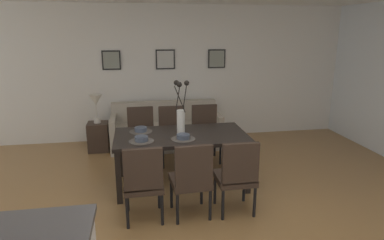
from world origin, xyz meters
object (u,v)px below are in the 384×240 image
at_px(dining_chair_far_left, 192,177).
at_px(bowl_near_right, 141,129).
at_px(side_table, 98,137).
at_px(framed_picture_right, 217,59).
at_px(dining_table, 181,139).
at_px(dining_chair_mid_left, 237,174).
at_px(framed_picture_left, 111,60).
at_px(dining_chair_mid_right, 206,130).
at_px(sofa, 166,131).
at_px(dining_chair_far_right, 173,132).
at_px(table_lamp, 96,102).
at_px(bowl_near_left, 141,138).
at_px(dining_chair_near_left, 143,180).
at_px(bowl_far_left, 183,136).
at_px(dining_chair_near_right, 141,133).
at_px(centerpiece_vase, 181,114).
at_px(framed_picture_center, 165,59).

bearing_deg(dining_chair_far_left, bowl_near_right, 116.07).
relative_size(side_table, framed_picture_right, 1.43).
bearing_deg(side_table, dining_table, -51.41).
distance_m(dining_chair_mid_left, framed_picture_left, 3.59).
bearing_deg(dining_chair_mid_right, sofa, 126.01).
distance_m(dining_chair_far_right, table_lamp, 1.52).
relative_size(dining_chair_far_left, side_table, 1.77).
height_order(dining_table, bowl_near_left, bowl_near_left).
bearing_deg(dining_chair_mid_right, table_lamp, 157.84).
xyz_separation_m(dining_chair_far_left, dining_chair_mid_right, (0.53, 1.76, 0.00)).
relative_size(dining_table, framed_picture_right, 4.95).
distance_m(dining_chair_near_left, bowl_near_right, 1.13).
distance_m(bowl_far_left, framed_picture_left, 2.71).
relative_size(dining_chair_near_right, bowl_near_left, 5.41).
bearing_deg(framed_picture_left, centerpiece_vase, -64.84).
height_order(dining_table, dining_chair_near_right, dining_chair_near_right).
xyz_separation_m(bowl_near_left, sofa, (0.48, 1.90, -0.50)).
bearing_deg(dining_chair_far_right, table_lamp, 149.18).
relative_size(dining_chair_near_right, framed_picture_left, 2.55).
distance_m(dining_table, dining_chair_near_right, 1.05).
height_order(dining_chair_near_right, bowl_near_right, dining_chair_near_right).
relative_size(centerpiece_vase, table_lamp, 1.44).
distance_m(sofa, side_table, 1.23).
relative_size(dining_chair_near_right, dining_chair_mid_left, 1.00).
xyz_separation_m(framed_picture_left, framed_picture_right, (2.03, -0.00, 0.00)).
bearing_deg(side_table, dining_chair_mid_left, -54.06).
bearing_deg(table_lamp, framed_picture_center, 23.16).
relative_size(centerpiece_vase, framed_picture_right, 2.02).
bearing_deg(dining_chair_far_right, framed_picture_right, 51.49).
bearing_deg(bowl_near_left, dining_chair_far_right, 64.32).
relative_size(dining_chair_mid_right, bowl_far_left, 5.41).
bearing_deg(table_lamp, dining_chair_far_left, -62.77).
bearing_deg(dining_chair_near_left, dining_chair_far_left, -0.13).
height_order(dining_table, dining_chair_far_left, dining_chair_far_left).
height_order(dining_chair_far_right, dining_chair_mid_left, same).
bearing_deg(dining_chair_far_left, bowl_far_left, 89.94).
bearing_deg(side_table, bowl_far_left, -54.82).
xyz_separation_m(centerpiece_vase, bowl_far_left, (-0.00, -0.22, -0.24)).
relative_size(bowl_near_left, sofa, 0.08).
distance_m(dining_chair_mid_right, sofa, 1.03).
distance_m(framed_picture_left, framed_picture_right, 2.03).
distance_m(dining_chair_mid_left, bowl_far_left, 0.90).
height_order(dining_chair_near_right, dining_chair_far_left, same).
bearing_deg(framed_picture_left, dining_chair_mid_left, -63.20).
xyz_separation_m(dining_chair_mid_right, table_lamp, (-1.82, 0.74, 0.38)).
relative_size(dining_chair_far_right, dining_chair_mid_right, 1.00).
bearing_deg(dining_chair_near_right, framed_picture_right, 39.48).
relative_size(dining_chair_near_right, sofa, 0.46).
xyz_separation_m(side_table, table_lamp, (0.00, 0.00, 0.63)).
xyz_separation_m(bowl_near_right, framed_picture_left, (-0.48, 1.95, 0.80)).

